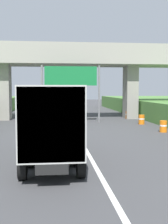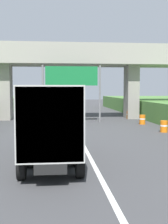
{
  "view_description": "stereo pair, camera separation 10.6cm",
  "coord_description": "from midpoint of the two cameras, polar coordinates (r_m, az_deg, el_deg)",
  "views": [
    {
      "loc": [
        -1.78,
        2.92,
        3.28
      ],
      "look_at": [
        0.0,
        19.52,
        2.0
      ],
      "focal_mm": 46.38,
      "sensor_mm": 36.0,
      "label": 1
    },
    {
      "loc": [
        -1.68,
        2.91,
        3.28
      ],
      "look_at": [
        0.0,
        19.52,
        2.0
      ],
      "focal_mm": 46.38,
      "sensor_mm": 36.0,
      "label": 2
    }
  ],
  "objects": [
    {
      "name": "truck_silver",
      "position": [
        12.91,
        -6.22,
        -1.63
      ],
      "size": [
        2.44,
        7.3,
        3.44
      ],
      "color": "black",
      "rests_on": "ground"
    },
    {
      "name": "construction_barrel_4",
      "position": [
        28.12,
        11.53,
        -1.46
      ],
      "size": [
        0.57,
        0.57,
        0.9
      ],
      "color": "orange",
      "rests_on": "ground"
    },
    {
      "name": "overhead_highway_sign",
      "position": [
        28.92,
        -2.35,
        6.32
      ],
      "size": [
        5.88,
        0.18,
        5.71
      ],
      "color": "slate",
      "rests_on": "ground"
    },
    {
      "name": "overpass_bridge",
      "position": [
        32.75,
        -2.76,
        9.58
      ],
      "size": [
        40.0,
        4.8,
        8.21
      ],
      "color": "#9E998E",
      "rests_on": "ground"
    },
    {
      "name": "lane_centre_stripe",
      "position": [
        25.74,
        -1.87,
        -2.92
      ],
      "size": [
        0.2,
        96.78,
        0.01
      ],
      "primitive_type": "cube",
      "color": "white",
      "rests_on": "ground"
    },
    {
      "name": "car_orange",
      "position": [
        47.48,
        -5.92,
        1.45
      ],
      "size": [
        1.86,
        4.1,
        1.72
      ],
      "color": "orange",
      "rests_on": "ground"
    },
    {
      "name": "truck_red",
      "position": [
        58.87,
        -5.57,
        3.06
      ],
      "size": [
        2.44,
        7.3,
        3.44
      ],
      "color": "black",
      "rests_on": "ground"
    },
    {
      "name": "construction_barrel_5",
      "position": [
        33.13,
        8.97,
        -0.55
      ],
      "size": [
        0.57,
        0.57,
        0.9
      ],
      "color": "orange",
      "rests_on": "ground"
    },
    {
      "name": "construction_barrel_3",
      "position": [
        23.25,
        15.61,
        -2.74
      ],
      "size": [
        0.57,
        0.57,
        0.9
      ],
      "color": "orange",
      "rests_on": "ground"
    }
  ]
}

